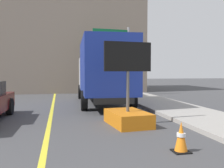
% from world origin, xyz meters
% --- Properties ---
extents(lane_center_stripe, '(0.14, 36.00, 0.01)m').
position_xyz_m(lane_center_stripe, '(0.00, 6.00, 0.00)').
color(lane_center_stripe, yellow).
rests_on(lane_center_stripe, ground).
extents(arrow_board_trailer, '(1.60, 1.91, 2.70)m').
position_xyz_m(arrow_board_trailer, '(2.51, 8.51, 0.48)').
color(arrow_board_trailer, orange).
rests_on(arrow_board_trailer, ground).
extents(box_truck, '(2.79, 8.03, 3.30)m').
position_xyz_m(box_truck, '(2.64, 14.03, 1.80)').
color(box_truck, black).
rests_on(box_truck, ground).
extents(highway_guide_sign, '(2.78, 0.38, 5.00)m').
position_xyz_m(highway_guide_sign, '(4.59, 18.75, 3.42)').
color(highway_guide_sign, gray).
rests_on(highway_guide_sign, ground).
extents(far_building_block, '(18.71, 8.33, 9.85)m').
position_xyz_m(far_building_block, '(-1.77, 25.10, 4.92)').
color(far_building_block, gray).
rests_on(far_building_block, ground).
extents(traffic_cone_mid_lane, '(0.36, 0.36, 0.66)m').
position_xyz_m(traffic_cone_mid_lane, '(2.91, 5.58, 0.33)').
color(traffic_cone_mid_lane, black).
rests_on(traffic_cone_mid_lane, ground).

